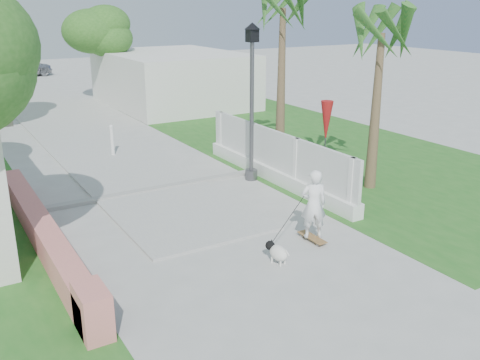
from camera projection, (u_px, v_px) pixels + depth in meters
ground at (276, 285)px, 9.83m from camera, size 90.00×90.00×0.00m
path_strip at (44, 108)px, 26.12m from camera, size 3.20×36.00×0.06m
curb at (152, 190)px, 14.70m from camera, size 6.50×0.25×0.10m
grass_right at (309, 143)px, 19.75m from camera, size 8.00×20.00×0.01m
pink_wall at (47, 239)px, 11.02m from camera, size 0.45×8.20×0.80m
lattice_fence at (275, 163)px, 15.39m from camera, size 0.35×7.00×1.50m
building_right at (173, 79)px, 27.01m from camera, size 6.00×8.00×2.60m
street_lamp at (252, 97)px, 14.96m from camera, size 0.44×0.44×4.44m
bollard at (112, 140)px, 17.89m from camera, size 0.14×0.14×1.09m
patio_umbrella at (326, 122)px, 15.30m from camera, size 0.36×0.36×2.30m
tree_path_right at (103, 33)px, 26.58m from camera, size 3.00×3.00×4.79m
palm_far at (283, 19)px, 15.95m from camera, size 1.80×1.80×5.30m
palm_near at (381, 43)px, 13.82m from camera, size 1.80×1.80×4.70m
skateboarder at (303, 211)px, 11.22m from camera, size 1.56×0.81×1.62m
dog at (277, 252)px, 10.60m from camera, size 0.40×0.63×0.44m
parked_car at (21, 67)px, 37.30m from camera, size 4.38×2.44×1.41m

